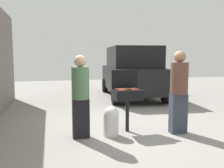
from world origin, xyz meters
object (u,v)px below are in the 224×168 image
Objects in this scene: hot_dog_7 at (135,90)px; hot_dog_9 at (123,89)px; hot_dog_10 at (132,89)px; bbq_grill at (127,96)px; person_left at (81,94)px; hot_dog_8 at (125,90)px; hot_dog_5 at (119,89)px; hot_dog_12 at (118,89)px; person_right at (179,89)px; parked_minivan at (132,72)px; hot_dog_11 at (122,90)px; hot_dog_3 at (121,89)px; hot_dog_1 at (121,89)px; propane_tank at (111,121)px; hot_dog_6 at (136,89)px; hot_dog_4 at (133,88)px; hot_dog_0 at (126,89)px; hot_dog_2 at (131,89)px.

hot_dog_7 is 1.00× the size of hot_dog_9.
bbq_grill is at bearing 153.89° from hot_dog_10.
hot_dog_8 is at bearing 19.16° from person_left.
hot_dog_8 is at bearing -132.57° from bbq_grill.
hot_dog_10 is at bearing -21.03° from hot_dog_5.
bbq_grill is at bearing -26.62° from hot_dog_12.
hot_dog_10 is at bearing -28.46° from person_right.
hot_dog_11 is at bearing 74.83° from parked_minivan.
person_left reaches higher than hot_dog_11.
person_left is (-0.90, -0.20, -0.03)m from hot_dog_3.
hot_dog_7 is (0.28, -0.11, 0.00)m from hot_dog_1.
hot_dog_6 is at bearing 11.30° from propane_tank.
propane_tank is (-0.58, -0.30, -0.62)m from hot_dog_4.
hot_dog_5 is 0.90m from person_left.
hot_dog_5 and hot_dog_6 have the same top height.
hot_dog_12 is (-0.05, 0.08, 0.00)m from hot_dog_3.
hot_dog_2 is at bearing -26.17° from hot_dog_0.
hot_dog_5 is at bearing 73.68° from parked_minivan.
hot_dog_5 is at bearing 29.47° from person_left.
hot_dog_8 is 1.00× the size of hot_dog_9.
hot_dog_2 is at bearing 76.83° from parked_minivan.
hot_dog_9 is at bearing 130.16° from hot_dog_7.
parked_minivan is (2.01, 4.54, 0.70)m from propane_tank.
hot_dog_7 and hot_dog_8 have the same top height.
person_left is (-1.21, -0.09, -0.03)m from hot_dog_6.
hot_dog_9 is (-0.14, 0.08, 0.00)m from hot_dog_2.
bbq_grill is 0.21m from hot_dog_3.
person_left is (-1.04, -0.18, 0.12)m from bbq_grill.
person_right is (1.20, -0.43, 0.02)m from hot_dog_5.
person_right is (1.02, -0.37, 0.17)m from bbq_grill.
hot_dog_4 is 0.31m from hot_dog_8.
hot_dog_12 is at bearing 153.38° from bbq_grill.
parked_minivan is (2.63, 4.52, 0.12)m from person_left.
hot_dog_7 is at bearing -30.03° from hot_dog_3.
hot_dog_4 is at bearing 20.51° from hot_dog_1.
hot_dog_1 is 0.34m from hot_dog_6.
hot_dog_9 and hot_dog_11 have the same top height.
hot_dog_4 is 4.48m from parked_minivan.
hot_dog_2 is 0.14m from hot_dog_6.
hot_dog_3 is at bearing 178.73° from hot_dog_2.
bbq_grill is 0.17m from hot_dog_0.
person_right is (1.09, -0.46, 0.02)m from hot_dog_9.
hot_dog_6 reaches higher than bbq_grill.
hot_dog_11 is at bearing -155.95° from hot_dog_10.
hot_dog_2 is at bearing 134.59° from hot_dog_6.
person_right is (1.18, -0.34, 0.02)m from hot_dog_1.
hot_dog_0 is 0.17m from hot_dog_1.
hot_dog_10 is 0.07× the size of person_right.
hot_dog_9 is at bearing 69.25° from hot_dog_11.
hot_dog_12 is at bearing 52.47° from propane_tank.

